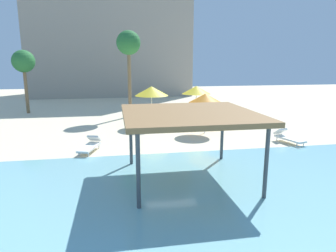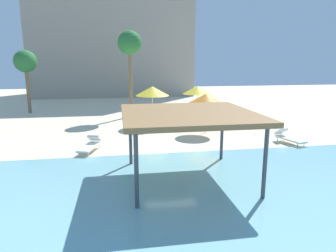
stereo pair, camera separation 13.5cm
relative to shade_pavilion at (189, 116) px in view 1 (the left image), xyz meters
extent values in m
plane|color=beige|center=(-0.18, 1.88, -2.51)|extent=(80.00, 80.00, 0.00)
cube|color=#7AB7C1|center=(-0.18, -3.37, -2.49)|extent=(44.00, 13.50, 0.04)
cylinder|color=#42474C|center=(-2.09, 2.09, -1.27)|extent=(0.14, 0.14, 2.48)
cylinder|color=#42474C|center=(2.09, 2.09, -1.27)|extent=(0.14, 0.14, 2.48)
cylinder|color=#42474C|center=(-2.09, -2.09, -1.27)|extent=(0.14, 0.14, 2.48)
cylinder|color=#42474C|center=(2.09, -2.09, -1.27)|extent=(0.14, 0.14, 2.48)
cube|color=olive|center=(0.00, 0.00, 0.06)|extent=(4.88, 4.88, 0.18)
cylinder|color=silver|center=(2.85, 7.31, -1.54)|extent=(0.06, 0.06, 1.95)
cone|color=orange|center=(2.85, 7.31, -0.27)|extent=(2.09, 2.09, 0.57)
cylinder|color=silver|center=(-0.20, 10.12, -1.44)|extent=(0.06, 0.06, 2.14)
cone|color=yellow|center=(-0.20, 10.12, -0.05)|extent=(2.34, 2.34, 0.64)
cylinder|color=silver|center=(3.05, 10.25, -1.42)|extent=(0.06, 0.06, 2.19)
cone|color=yellow|center=(3.05, 10.25, -0.04)|extent=(2.07, 2.07, 0.57)
cylinder|color=white|center=(-4.06, 3.53, -2.40)|extent=(0.05, 0.05, 0.22)
cylinder|color=white|center=(-4.52, 3.67, -2.40)|extent=(0.05, 0.05, 0.22)
cylinder|color=white|center=(-3.63, 4.91, -2.40)|extent=(0.05, 0.05, 0.22)
cylinder|color=white|center=(-4.09, 5.05, -2.40)|extent=(0.05, 0.05, 0.22)
cube|color=white|center=(-4.08, 4.29, -2.24)|extent=(1.11, 1.90, 0.10)
cube|color=white|center=(-3.86, 5.00, -1.97)|extent=(0.72, 0.66, 0.40)
cylinder|color=white|center=(7.22, 3.45, -2.40)|extent=(0.05, 0.05, 0.22)
cylinder|color=white|center=(6.76, 3.32, -2.40)|extent=(0.05, 0.05, 0.22)
cylinder|color=white|center=(6.85, 4.84, -2.40)|extent=(0.05, 0.05, 0.22)
cylinder|color=white|center=(6.39, 4.71, -2.40)|extent=(0.05, 0.05, 0.22)
cube|color=white|center=(6.80, 4.08, -2.24)|extent=(1.04, 1.89, 0.10)
cube|color=white|center=(6.61, 4.80, -1.97)|extent=(0.71, 0.65, 0.40)
cylinder|color=brown|center=(-10.29, 17.27, -0.45)|extent=(0.28, 0.28, 4.13)
sphere|color=#286B33|center=(-10.29, 17.27, 1.96)|extent=(1.90, 1.90, 1.90)
cylinder|color=brown|center=(-1.51, 13.98, 0.27)|extent=(0.28, 0.28, 5.56)
sphere|color=#286B33|center=(-1.51, 13.98, 3.39)|extent=(1.90, 1.90, 1.90)
cube|color=#9E9384|center=(-2.94, 31.68, 6.75)|extent=(20.24, 8.86, 18.52)
camera|label=1|loc=(-2.70, -10.78, 2.01)|focal=32.35mm
camera|label=2|loc=(-2.56, -10.80, 2.01)|focal=32.35mm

